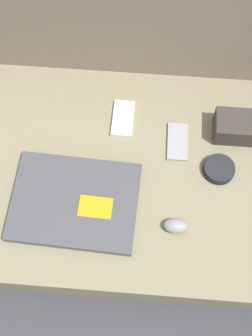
% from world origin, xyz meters
% --- Properties ---
extents(ground_plane, '(8.00, 8.00, 0.00)m').
position_xyz_m(ground_plane, '(0.00, 0.00, 0.00)').
color(ground_plane, '#38383D').
extents(couch_seat, '(1.17, 0.67, 0.11)m').
position_xyz_m(couch_seat, '(0.00, 0.00, 0.05)').
color(couch_seat, '#847A5B').
rests_on(couch_seat, ground_plane).
extents(couch_backrest, '(1.17, 0.20, 0.54)m').
position_xyz_m(couch_backrest, '(0.00, 0.44, 0.27)').
color(couch_backrest, '#7F705B').
rests_on(couch_backrest, ground_plane).
extents(laptop, '(0.35, 0.27, 0.03)m').
position_xyz_m(laptop, '(-0.13, -0.11, 0.12)').
color(laptop, '#47474C').
rests_on(laptop, couch_seat).
extents(computer_mouse, '(0.06, 0.04, 0.04)m').
position_xyz_m(computer_mouse, '(0.14, -0.16, 0.13)').
color(computer_mouse, gray).
rests_on(computer_mouse, couch_seat).
extents(speaker_puck, '(0.09, 0.09, 0.02)m').
position_xyz_m(speaker_puck, '(0.26, 0.02, 0.12)').
color(speaker_puck, black).
rests_on(speaker_puck, couch_seat).
extents(phone_black, '(0.06, 0.12, 0.01)m').
position_xyz_m(phone_black, '(0.14, 0.10, 0.11)').
color(phone_black, '#99999E').
rests_on(phone_black, couch_seat).
extents(phone_small, '(0.06, 0.12, 0.01)m').
position_xyz_m(phone_small, '(-0.02, 0.17, 0.11)').
color(phone_small, silver).
rests_on(phone_small, couch_seat).
extents(camera_pouch, '(0.13, 0.09, 0.07)m').
position_xyz_m(camera_pouch, '(0.31, 0.15, 0.14)').
color(camera_pouch, '#38332D').
rests_on(camera_pouch, couch_seat).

